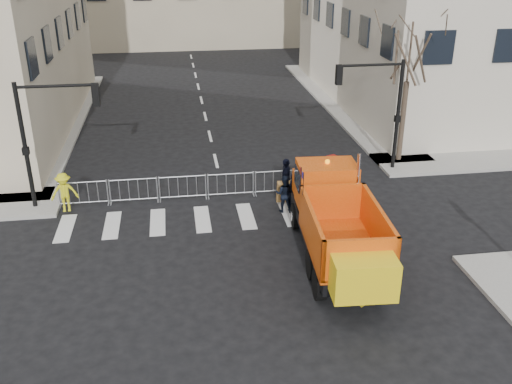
{
  "coord_description": "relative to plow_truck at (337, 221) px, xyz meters",
  "views": [
    {
      "loc": [
        -2.01,
        -15.29,
        10.51
      ],
      "look_at": [
        0.66,
        2.5,
        2.43
      ],
      "focal_mm": 40.0,
      "sensor_mm": 36.0,
      "label": 1
    }
  ],
  "objects": [
    {
      "name": "street_tree",
      "position": [
        5.87,
        8.95,
        2.18
      ],
      "size": [
        3.0,
        3.0,
        7.5
      ],
      "primitive_type": null,
      "color": "#382B21",
      "rests_on": "ground"
    },
    {
      "name": "worker",
      "position": [
        -9.93,
        5.25,
        -0.59
      ],
      "size": [
        1.14,
        0.75,
        1.67
      ],
      "primitive_type": "imported",
      "rotation": [
        0.0,
        0.0,
        0.12
      ],
      "color": "gold",
      "rests_on": "sidewalk_back"
    },
    {
      "name": "cop_c",
      "position": [
        -0.69,
        5.45,
        -0.64
      ],
      "size": [
        0.76,
        1.18,
        1.86
      ],
      "primitive_type": "imported",
      "rotation": [
        0.0,
        0.0,
        4.41
      ],
      "color": "black",
      "rests_on": "ground"
    },
    {
      "name": "ground",
      "position": [
        -3.33,
        -1.55,
        -1.57
      ],
      "size": [
        120.0,
        120.0,
        0.0
      ],
      "primitive_type": "plane",
      "color": "black",
      "rests_on": "ground"
    },
    {
      "name": "traffic_light_left",
      "position": [
        -11.33,
        5.95,
        1.13
      ],
      "size": [
        0.18,
        0.18,
        5.4
      ],
      "primitive_type": "cylinder",
      "color": "black",
      "rests_on": "ground"
    },
    {
      "name": "plow_truck",
      "position": [
        0.0,
        0.0,
        0.0
      ],
      "size": [
        3.15,
        9.24,
        3.54
      ],
      "rotation": [
        0.0,
        0.0,
        1.51
      ],
      "color": "black",
      "rests_on": "ground"
    },
    {
      "name": "traffic_light_right",
      "position": [
        5.17,
        7.95,
        1.13
      ],
      "size": [
        0.18,
        0.18,
        5.4
      ],
      "primitive_type": "cylinder",
      "color": "black",
      "rests_on": "ground"
    },
    {
      "name": "cop_b",
      "position": [
        -0.99,
        4.18,
        -0.77
      ],
      "size": [
        0.93,
        0.82,
        1.6
      ],
      "primitive_type": "imported",
      "rotation": [
        0.0,
        0.0,
        2.82
      ],
      "color": "black",
      "rests_on": "ground"
    },
    {
      "name": "newspaper_box",
      "position": [
        1.8,
        7.0,
        -0.87
      ],
      "size": [
        0.57,
        0.55,
        1.1
      ],
      "primitive_type": "cube",
      "rotation": [
        0.0,
        0.0,
        0.41
      ],
      "color": "maroon",
      "rests_on": "sidewalk_back"
    },
    {
      "name": "sidewalk_back",
      "position": [
        -3.33,
        6.95,
        -1.5
      ],
      "size": [
        64.0,
        5.0,
        0.15
      ],
      "primitive_type": "cube",
      "color": "gray",
      "rests_on": "ground"
    },
    {
      "name": "cop_a",
      "position": [
        -0.64,
        4.26,
        -0.73
      ],
      "size": [
        0.73,
        0.71,
        1.69
      ],
      "primitive_type": "imported",
      "rotation": [
        0.0,
        0.0,
        3.87
      ],
      "color": "black",
      "rests_on": "ground"
    },
    {
      "name": "crowd_barriers",
      "position": [
        -4.08,
        6.05,
        -1.02
      ],
      "size": [
        12.6,
        0.6,
        1.1
      ],
      "primitive_type": null,
      "color": "#9EA0A5",
      "rests_on": "ground"
    }
  ]
}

